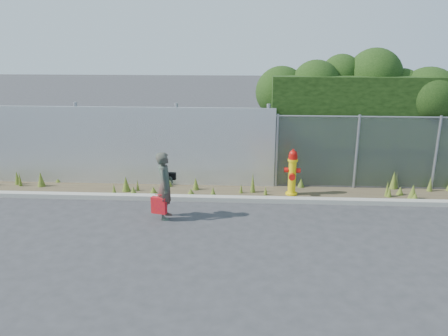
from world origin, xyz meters
TOP-DOWN VIEW (x-y plane):
  - ground at (0.00, 0.00)m, footprint 80.00×80.00m
  - curb at (0.00, 1.80)m, footprint 16.00×0.22m
  - weed_strip at (0.11, 2.49)m, footprint 16.00×1.32m
  - corrugated_fence at (-3.25, 3.01)m, footprint 8.50×0.21m
  - chainlink_fence at (4.25, 3.00)m, footprint 6.50×0.07m
  - hedge at (4.52, 4.03)m, footprint 7.74×2.04m
  - fire_hydrant at (1.43, 2.34)m, footprint 0.42×0.38m
  - woman at (-1.60, 0.67)m, footprint 0.38×0.57m
  - red_tote_bag at (-1.72, 0.50)m, footprint 0.35×0.13m
  - black_shoulder_bag at (-1.48, 0.84)m, footprint 0.22×0.09m

SIDE VIEW (x-z plane):
  - ground at x=0.00m, z-range 0.00..0.00m
  - curb at x=0.00m, z-range 0.00..0.12m
  - weed_strip at x=0.11m, z-range -0.15..0.39m
  - red_tote_bag at x=-1.72m, z-range 0.14..0.59m
  - fire_hydrant at x=1.43m, z-range -0.02..1.23m
  - woman at x=-1.60m, z-range 0.00..1.56m
  - black_shoulder_bag at x=-1.48m, z-range 0.88..1.04m
  - chainlink_fence at x=4.25m, z-range 0.01..2.06m
  - corrugated_fence at x=-3.25m, z-range -0.05..2.25m
  - hedge at x=4.52m, z-range 0.08..3.82m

